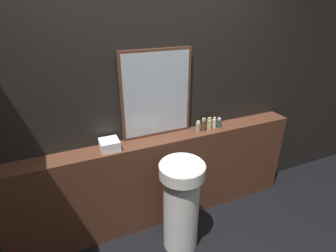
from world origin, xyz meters
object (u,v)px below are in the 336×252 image
lotion_bottle (209,124)px  shampoo_bottle (198,127)px  pedestal_sink (181,204)px  body_wash_bottle (214,123)px  conditioner_bottle (204,125)px  mirror (157,95)px  hand_soap_bottle (219,123)px  towel_stack (110,145)px

lotion_bottle → shampoo_bottle: bearing=180.0°
pedestal_sink → body_wash_bottle: body_wash_bottle is taller
shampoo_bottle → pedestal_sink: bearing=-132.7°
lotion_bottle → conditioner_bottle: bearing=-180.0°
mirror → body_wash_bottle: 0.70m
pedestal_sink → body_wash_bottle: bearing=35.8°
body_wash_bottle → hand_soap_bottle: bearing=0.0°
pedestal_sink → shampoo_bottle: (0.38, 0.41, 0.53)m
pedestal_sink → towel_stack: towel_stack is taller
pedestal_sink → conditioner_bottle: bearing=42.8°
shampoo_bottle → body_wash_bottle: 0.19m
towel_stack → shampoo_bottle: (0.90, 0.00, 0.01)m
towel_stack → hand_soap_bottle: bearing=0.0°
towel_stack → body_wash_bottle: bearing=0.0°
towel_stack → shampoo_bottle: bearing=0.0°
hand_soap_bottle → mirror: bearing=171.8°
mirror → hand_soap_bottle: bearing=-8.2°
conditioner_bottle → body_wash_bottle: (0.13, 0.00, -0.00)m
towel_stack → hand_soap_bottle: size_ratio=1.65×
shampoo_bottle → lotion_bottle: lotion_bottle is taller
shampoo_bottle → hand_soap_bottle: bearing=0.0°
lotion_bottle → hand_soap_bottle: bearing=0.0°
towel_stack → hand_soap_bottle: hand_soap_bottle is taller
mirror → lotion_bottle: size_ratio=6.58×
towel_stack → hand_soap_bottle: 1.15m
body_wash_bottle → shampoo_bottle: bearing=180.0°
lotion_bottle → hand_soap_bottle: size_ratio=1.23×
body_wash_bottle → towel_stack: bearing=180.0°
body_wash_bottle → pedestal_sink: bearing=-144.2°
shampoo_bottle → hand_soap_bottle: 0.25m
lotion_bottle → hand_soap_bottle: lotion_bottle is taller
mirror → towel_stack: size_ratio=4.90×
mirror → shampoo_bottle: bearing=-13.2°
mirror → shampoo_bottle: (0.41, -0.09, -0.36)m
conditioner_bottle → hand_soap_bottle: (0.19, 0.00, -0.01)m
mirror → body_wash_bottle: size_ratio=6.91×
conditioner_bottle → shampoo_bottle: bearing=180.0°
shampoo_bottle → lotion_bottle: 0.13m
towel_stack → hand_soap_bottle: (1.15, 0.00, 0.00)m
shampoo_bottle → conditioner_bottle: bearing=-0.0°
pedestal_sink → body_wash_bottle: 0.88m
shampoo_bottle → conditioner_bottle: conditioner_bottle is taller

